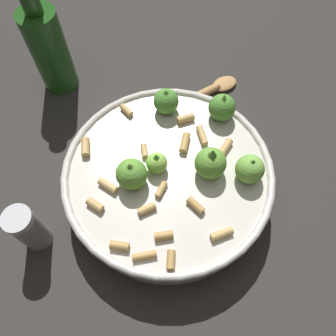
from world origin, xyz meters
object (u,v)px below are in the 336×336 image
(cooking_pan, at_px, (169,177))
(pepper_shaker, at_px, (29,229))
(olive_oil_bottle, at_px, (49,49))
(wooden_spoon, at_px, (194,98))

(cooking_pan, distance_m, pepper_shaker, 0.22)
(olive_oil_bottle, bearing_deg, cooking_pan, -120.51)
(pepper_shaker, distance_m, olive_oil_bottle, 0.33)
(olive_oil_bottle, bearing_deg, pepper_shaker, -160.51)
(cooking_pan, xyz_separation_m, pepper_shaker, (-0.14, 0.17, 0.01))
(pepper_shaker, distance_m, wooden_spoon, 0.38)
(olive_oil_bottle, height_order, wooden_spoon, olive_oil_bottle)
(olive_oil_bottle, relative_size, wooden_spoon, 1.14)
(wooden_spoon, bearing_deg, olive_oil_bottle, 96.99)
(olive_oil_bottle, xyz_separation_m, wooden_spoon, (0.03, -0.27, -0.08))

